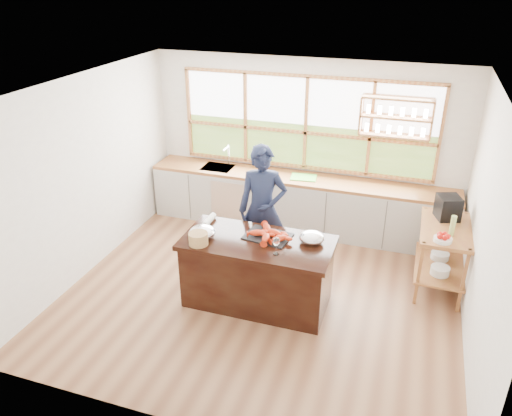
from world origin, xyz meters
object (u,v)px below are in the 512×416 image
at_px(cook, 263,210).
at_px(wicker_basket, 198,239).
at_px(espresso_machine, 448,207).
at_px(island, 257,272).

xyz_separation_m(cook, wicker_basket, (-0.45, -1.12, 0.06)).
relative_size(cook, espresso_machine, 5.81).
bearing_deg(wicker_basket, espresso_machine, 30.42).
bearing_deg(island, wicker_basket, -155.38).
height_order(island, wicker_basket, wicker_basket).
xyz_separation_m(espresso_machine, wicker_basket, (-2.84, -1.67, -0.08)).
bearing_deg(wicker_basket, cook, 68.13).
xyz_separation_m(island, espresso_machine, (2.19, 1.37, 0.60)).
relative_size(island, wicker_basket, 7.89).
bearing_deg(espresso_machine, wicker_basket, -168.94).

